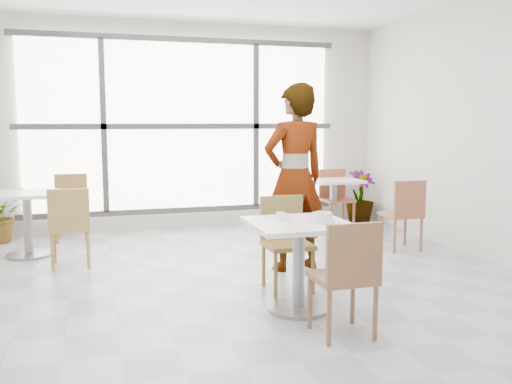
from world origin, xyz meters
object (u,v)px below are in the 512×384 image
object	(u,v)px
bg_chair_left_near	(70,222)
bg_chair_left_far	(71,202)
chair_near	(347,271)
chair_far	(285,236)
bg_table_left	(28,215)
person	(295,178)
main_table	(299,249)
oatmeal_bowl	(322,217)
bg_chair_right_far	(335,195)
plant_right	(360,197)
bg_chair_right_near	(404,210)
bg_table_right	(333,197)
coffee_cup	(281,217)

from	to	relation	value
bg_chair_left_near	bg_chair_left_far	xyz separation A→B (m)	(-0.03, 1.55, 0.00)
chair_near	bg_chair_left_far	distance (m)	4.64
chair_far	bg_table_left	distance (m)	3.20
person	main_table	bearing A→B (deg)	60.11
chair_near	chair_far	bearing A→B (deg)	-89.28
main_table	oatmeal_bowl	distance (m)	0.33
bg_chair_right_far	plant_right	distance (m)	0.63
oatmeal_bowl	plant_right	distance (m)	4.21
main_table	chair_far	size ratio (longest dim) A/B	0.92
bg_chair_right_near	bg_chair_right_far	world-z (taller)	same
main_table	bg_chair_left_far	xyz separation A→B (m)	(-1.90, 3.51, -0.02)
main_table	bg_chair_right_far	size ratio (longest dim) A/B	0.92
chair_far	bg_table_right	world-z (taller)	chair_far
main_table	bg_table_right	xyz separation A→B (m)	(1.69, 3.03, -0.04)
main_table	plant_right	bearing A→B (deg)	56.09
bg_table_left	plant_right	size ratio (longest dim) A/B	0.92
bg_table_right	bg_chair_left_near	xyz separation A→B (m)	(-3.56, -1.07, 0.01)
bg_table_right	bg_chair_left_far	size ratio (longest dim) A/B	0.86
bg_table_right	bg_chair_left_far	distance (m)	3.62
chair_near	coffee_cup	size ratio (longest dim) A/B	5.47
person	coffee_cup	bearing A→B (deg)	53.47
plant_right	person	bearing A→B (deg)	-130.50
bg_table_left	bg_chair_right_near	xyz separation A→B (m)	(4.36, -1.02, 0.01)
bg_chair_left_far	bg_chair_right_near	world-z (taller)	same
bg_table_right	bg_chair_right_far	xyz separation A→B (m)	(0.11, 0.18, 0.01)
bg_table_right	chair_far	bearing A→B (deg)	-123.44
main_table	chair_far	bearing A→B (deg)	80.87
chair_far	person	world-z (taller)	person
chair_far	oatmeal_bowl	size ratio (longest dim) A/B	4.14
coffee_cup	bg_table_left	size ratio (longest dim) A/B	0.21
main_table	chair_far	world-z (taller)	chair_far
bg_chair_left_near	bg_chair_left_far	bearing A→B (deg)	-88.80
bg_table_right	bg_chair_left_near	bearing A→B (deg)	-163.30
oatmeal_bowl	bg_table_right	world-z (taller)	oatmeal_bowl
chair_near	plant_right	xyz separation A→B (m)	(2.24, 4.17, -0.09)
chair_far	bg_chair_right_far	xyz separation A→B (m)	(1.70, 2.59, 0.00)
oatmeal_bowl	main_table	bearing A→B (deg)	156.59
oatmeal_bowl	bg_table_right	xyz separation A→B (m)	(1.52, 3.11, -0.31)
chair_near	bg_table_left	world-z (taller)	chair_near
oatmeal_bowl	bg_chair_right_near	xyz separation A→B (m)	(1.83, 1.72, -0.29)
oatmeal_bowl	bg_table_left	size ratio (longest dim) A/B	0.28
bg_chair_right_near	oatmeal_bowl	bearing A→B (deg)	43.30
main_table	bg_chair_left_near	distance (m)	2.71
bg_table_right	bg_chair_left_far	bearing A→B (deg)	172.36
coffee_cup	bg_chair_right_far	distance (m)	3.68
bg_chair_left_far	bg_chair_right_near	size ratio (longest dim) A/B	1.00
main_table	chair_near	world-z (taller)	chair_near
bg_chair_left_far	bg_chair_right_far	xyz separation A→B (m)	(3.70, -0.30, 0.00)
main_table	bg_chair_right_near	bearing A→B (deg)	39.47
chair_far	bg_chair_left_near	xyz separation A→B (m)	(-1.97, 1.34, 0.00)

